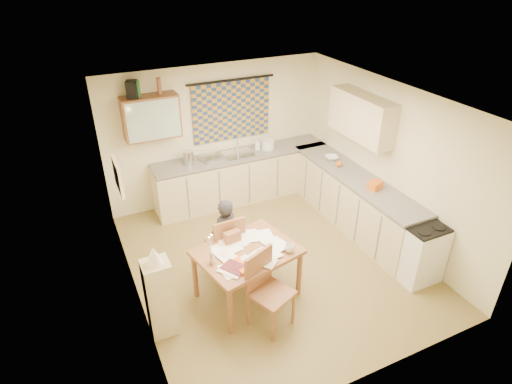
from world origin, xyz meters
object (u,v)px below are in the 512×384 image
stove (418,251)px  dining_table (247,273)px  chair_far (226,255)px  person (225,238)px  shelf_stand (160,298)px  counter_right (353,200)px  counter_back (243,176)px

stove → dining_table: 2.44m
chair_far → person: person is taller
chair_far → person: bearing=75.3°
shelf_stand → person: bearing=31.8°
counter_right → stove: size_ratio=3.34×
stove → counter_back: bearing=113.0°
dining_table → chair_far: size_ratio=1.41×
counter_right → person: 2.45m
counter_back → counter_right: size_ratio=1.12×
counter_back → person: size_ratio=2.69×
dining_table → person: size_ratio=1.16×
stove → dining_table: (-2.34, 0.67, -0.06)m
counter_right → dining_table: (-2.34, -0.85, -0.07)m
person → shelf_stand: person is taller
counter_right → chair_far: size_ratio=2.94×
counter_back → person: 2.20m
dining_table → shelf_stand: shelf_stand is taller
dining_table → chair_far: (-0.09, 0.57, -0.07)m
stove → shelf_stand: size_ratio=0.84×
counter_back → counter_right: same height
counter_back → chair_far: bearing=-120.3°
chair_far → person: 0.30m
dining_table → shelf_stand: size_ratio=1.35×
stove → shelf_stand: shelf_stand is taller
counter_back → shelf_stand: (-2.22, -2.59, 0.08)m
person → shelf_stand: size_ratio=1.16×
counter_right → dining_table: size_ratio=2.08×
chair_far → shelf_stand: (-1.11, -0.70, 0.22)m
counter_right → person: (-2.43, -0.29, 0.16)m
counter_right → stove: bearing=-90.0°
stove → person: person is taller
dining_table → counter_right: bearing=7.6°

